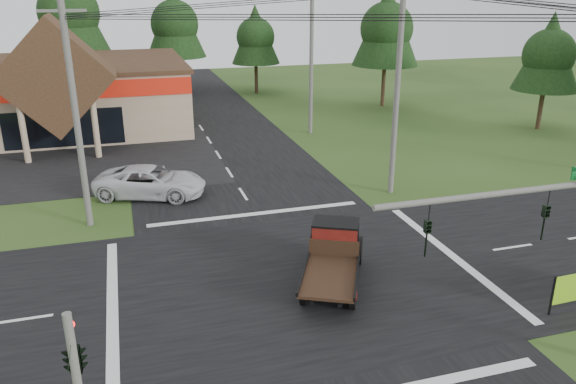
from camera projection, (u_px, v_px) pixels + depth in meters
name	position (u px, v px, depth m)	size (l,w,h in m)	color
ground	(297.00, 280.00, 22.14)	(120.00, 120.00, 0.00)	#274217
road_ns	(297.00, 279.00, 22.13)	(12.00, 120.00, 0.02)	black
road_ew	(297.00, 279.00, 22.13)	(120.00, 12.00, 0.02)	black
traffic_signal_corner	(72.00, 344.00, 12.33)	(0.53, 2.48, 4.40)	#595651
utility_pole_nw	(76.00, 115.00, 25.32)	(2.00, 0.30, 10.50)	#595651
utility_pole_ne	(397.00, 87.00, 29.42)	(2.00, 0.30, 11.50)	#595651
utility_pole_n	(311.00, 58.00, 42.06)	(2.00, 0.30, 11.20)	#595651
tree_row_c	(68.00, 9.00, 53.29)	(7.28, 7.28, 13.13)	#332316
tree_row_d	(174.00, 22.00, 57.33)	(6.16, 6.16, 11.11)	#332316
tree_row_e	(255.00, 35.00, 58.13)	(5.04, 5.04, 9.09)	#332316
tree_side_ne	(387.00, 26.00, 51.35)	(6.16, 6.16, 11.11)	#332316
tree_side_e_near	(549.00, 52.00, 43.17)	(5.04, 5.04, 9.09)	#332316
antique_flatbed_truck	(333.00, 258.00, 21.40)	(2.05, 5.36, 2.24)	#58110C
white_pickup	(151.00, 182.00, 30.63)	(2.74, 5.94, 1.65)	silver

